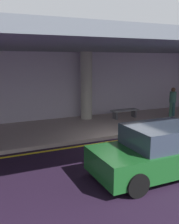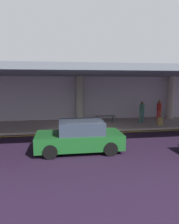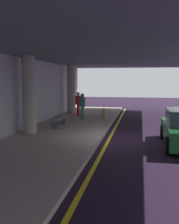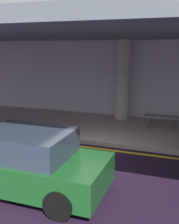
{
  "view_description": "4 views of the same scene",
  "coord_description": "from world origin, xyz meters",
  "views": [
    {
      "loc": [
        -5.63,
        -8.31,
        3.4
      ],
      "look_at": [
        -1.05,
        1.81,
        1.11
      ],
      "focal_mm": 41.06,
      "sensor_mm": 36.0,
      "label": 1
    },
    {
      "loc": [
        -1.66,
        -12.07,
        3.33
      ],
      "look_at": [
        0.44,
        2.11,
        1.21
      ],
      "focal_mm": 32.62,
      "sensor_mm": 36.0,
      "label": 2
    },
    {
      "loc": [
        -12.23,
        -0.67,
        2.71
      ],
      "look_at": [
        -1.15,
        1.4,
        1.37
      ],
      "focal_mm": 43.94,
      "sensor_mm": 36.0,
      "label": 3
    },
    {
      "loc": [
        2.86,
        -7.9,
        3.4
      ],
      "look_at": [
        -0.62,
        1.76,
        1.03
      ],
      "focal_mm": 44.08,
      "sensor_mm": 36.0,
      "label": 4
    }
  ],
  "objects": [
    {
      "name": "terminal_back_wall",
      "position": [
        0.0,
        5.35,
        1.9
      ],
      "size": [
        26.0,
        0.3,
        3.8
      ],
      "primitive_type": "cube",
      "color": "#B6ACBE",
      "rests_on": "ground"
    },
    {
      "name": "lane_stripe_yellow",
      "position": [
        0.0,
        0.7,
        0.0
      ],
      "size": [
        26.0,
        0.14,
        0.01
      ],
      "primitive_type": "cube",
      "color": "yellow",
      "rests_on": "ground"
    },
    {
      "name": "ceiling_overhang",
      "position": [
        0.0,
        2.6,
        3.95
      ],
      "size": [
        28.0,
        13.2,
        0.3
      ],
      "primitive_type": "cube",
      "color": "slate",
      "rests_on": "support_column_far_left"
    },
    {
      "name": "ground_plane",
      "position": [
        0.0,
        0.0,
        0.0
      ],
      "size": [
        60.0,
        60.0,
        0.0
      ],
      "primitive_type": "plane",
      "color": "black"
    },
    {
      "name": "bench_metal",
      "position": [
        1.99,
        3.72,
        0.5
      ],
      "size": [
        1.6,
        0.5,
        0.48
      ],
      "color": "slate",
      "rests_on": "sidewalk"
    },
    {
      "name": "sidewalk",
      "position": [
        0.0,
        3.1,
        0.07
      ],
      "size": [
        26.0,
        4.2,
        0.15
      ],
      "primitive_type": "cube",
      "color": "#A8978E",
      "rests_on": "ground"
    },
    {
      "name": "support_column_far_left",
      "position": [
        0.0,
        4.53,
        1.97
      ],
      "size": [
        0.64,
        0.64,
        3.65
      ],
      "primitive_type": "cylinder",
      "color": "#A19D8F",
      "rests_on": "sidewalk"
    },
    {
      "name": "car_dark_green",
      "position": [
        -0.73,
        -2.57,
        0.71
      ],
      "size": [
        4.1,
        1.92,
        1.5
      ],
      "rotation": [
        0.0,
        0.0,
        3.1
      ],
      "color": "#185120",
      "rests_on": "ground"
    }
  ]
}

